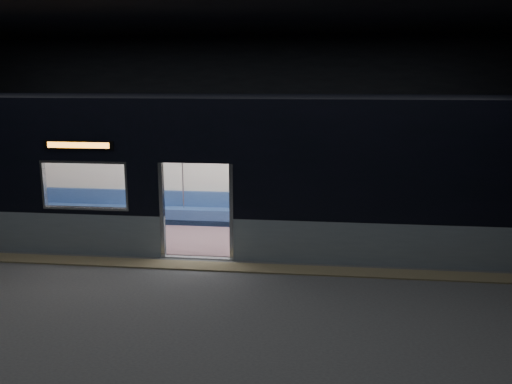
# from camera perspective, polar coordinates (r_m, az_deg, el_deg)

# --- Properties ---
(station_floor) EXTENTS (24.00, 14.00, 0.01)m
(station_floor) POSITION_cam_1_polar(r_m,az_deg,el_deg) (10.69, -7.42, -8.79)
(station_floor) COLOR #47494C
(station_floor) RESTS_ON ground
(station_envelope) EXTENTS (24.00, 14.00, 5.00)m
(station_envelope) POSITION_cam_1_polar(r_m,az_deg,el_deg) (9.99, -8.00, 11.28)
(station_envelope) COLOR black
(station_envelope) RESTS_ON station_floor
(tactile_strip) EXTENTS (22.80, 0.50, 0.03)m
(tactile_strip) POSITION_cam_1_polar(r_m,az_deg,el_deg) (11.18, -6.73, -7.70)
(tactile_strip) COLOR #8C7F59
(tactile_strip) RESTS_ON station_floor
(metro_car) EXTENTS (18.00, 3.04, 3.35)m
(metro_car) POSITION_cam_1_polar(r_m,az_deg,el_deg) (12.62, -4.84, 3.21)
(metro_car) COLOR #8999A4
(metro_car) RESTS_ON station_floor
(passenger) EXTENTS (0.47, 0.78, 1.47)m
(passenger) POSITION_cam_1_polar(r_m,az_deg,el_deg) (13.64, -0.19, -0.37)
(passenger) COLOR black
(passenger) RESTS_ON metro_car
(handbag) EXTENTS (0.36, 0.33, 0.15)m
(handbag) POSITION_cam_1_polar(r_m,az_deg,el_deg) (13.43, -0.42, -1.19)
(handbag) COLOR black
(handbag) RESTS_ON passenger
(transit_map) EXTENTS (1.02, 0.03, 0.66)m
(transit_map) POSITION_cam_1_polar(r_m,az_deg,el_deg) (13.86, 14.91, 2.12)
(transit_map) COLOR white
(transit_map) RESTS_ON metro_car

